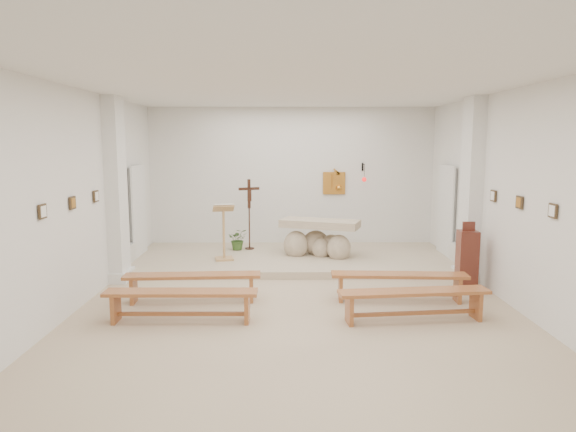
{
  "coord_description": "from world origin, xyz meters",
  "views": [
    {
      "loc": [
        -0.22,
        -7.7,
        2.64
      ],
      "look_at": [
        -0.12,
        1.6,
        1.31
      ],
      "focal_mm": 32.0,
      "sensor_mm": 36.0,
      "label": 1
    }
  ],
  "objects_px": {
    "bench_right_second": "(414,298)",
    "altar": "(319,240)",
    "lectern": "(224,232)",
    "bench_right_front": "(399,280)",
    "crucifix_stand": "(249,209)",
    "donation_pedestal": "(467,260)",
    "bench_left_second": "(181,299)",
    "bench_left_front": "(193,281)"
  },
  "relations": [
    {
      "from": "crucifix_stand",
      "to": "bench_right_second",
      "type": "relative_size",
      "value": 0.72
    },
    {
      "from": "altar",
      "to": "crucifix_stand",
      "type": "distance_m",
      "value": 1.85
    },
    {
      "from": "altar",
      "to": "donation_pedestal",
      "type": "relative_size",
      "value": 1.47
    },
    {
      "from": "donation_pedestal",
      "to": "bench_right_front",
      "type": "bearing_deg",
      "value": -150.69
    },
    {
      "from": "bench_left_front",
      "to": "lectern",
      "type": "bearing_deg",
      "value": 81.39
    },
    {
      "from": "bench_right_second",
      "to": "bench_left_front",
      "type": "bearing_deg",
      "value": 158.51
    },
    {
      "from": "donation_pedestal",
      "to": "bench_left_second",
      "type": "height_order",
      "value": "donation_pedestal"
    },
    {
      "from": "donation_pedestal",
      "to": "lectern",
      "type": "bearing_deg",
      "value": 161.73
    },
    {
      "from": "lectern",
      "to": "donation_pedestal",
      "type": "relative_size",
      "value": 0.99
    },
    {
      "from": "donation_pedestal",
      "to": "bench_left_front",
      "type": "xyz_separation_m",
      "value": [
        -4.82,
        -0.68,
        -0.19
      ]
    },
    {
      "from": "altar",
      "to": "donation_pedestal",
      "type": "xyz_separation_m",
      "value": [
        2.52,
        -2.19,
        0.06
      ]
    },
    {
      "from": "lectern",
      "to": "bench_right_second",
      "type": "xyz_separation_m",
      "value": [
        3.2,
        -3.44,
        -0.4
      ]
    },
    {
      "from": "bench_left_front",
      "to": "bench_right_front",
      "type": "distance_m",
      "value": 3.45
    },
    {
      "from": "lectern",
      "to": "altar",
      "type": "bearing_deg",
      "value": -0.53
    },
    {
      "from": "crucifix_stand",
      "to": "donation_pedestal",
      "type": "distance_m",
      "value": 5.07
    },
    {
      "from": "altar",
      "to": "bench_left_front",
      "type": "distance_m",
      "value": 3.68
    },
    {
      "from": "donation_pedestal",
      "to": "bench_right_second",
      "type": "distance_m",
      "value": 2.16
    },
    {
      "from": "altar",
      "to": "bench_right_front",
      "type": "distance_m",
      "value": 3.09
    },
    {
      "from": "lectern",
      "to": "bench_left_second",
      "type": "height_order",
      "value": "lectern"
    },
    {
      "from": "lectern",
      "to": "bench_left_second",
      "type": "distance_m",
      "value": 3.47
    },
    {
      "from": "altar",
      "to": "lectern",
      "type": "bearing_deg",
      "value": -149.1
    },
    {
      "from": "donation_pedestal",
      "to": "bench_right_front",
      "type": "xyz_separation_m",
      "value": [
        -1.38,
        -0.68,
        -0.19
      ]
    },
    {
      "from": "altar",
      "to": "bench_left_second",
      "type": "bearing_deg",
      "value": -101.13
    },
    {
      "from": "lectern",
      "to": "bench_right_front",
      "type": "xyz_separation_m",
      "value": [
        3.2,
        -2.46,
        -0.4
      ]
    },
    {
      "from": "lectern",
      "to": "donation_pedestal",
      "type": "bearing_deg",
      "value": -32.86
    },
    {
      "from": "bench_right_front",
      "to": "altar",
      "type": "bearing_deg",
      "value": 114.8
    },
    {
      "from": "altar",
      "to": "crucifix_stand",
      "type": "xyz_separation_m",
      "value": [
        -1.59,
        0.73,
        0.61
      ]
    },
    {
      "from": "altar",
      "to": "bench_left_front",
      "type": "height_order",
      "value": "altar"
    },
    {
      "from": "lectern",
      "to": "bench_left_second",
      "type": "xyz_separation_m",
      "value": [
        -0.25,
        -3.44,
        -0.4
      ]
    },
    {
      "from": "bench_left_front",
      "to": "bench_right_second",
      "type": "distance_m",
      "value": 3.59
    },
    {
      "from": "crucifix_stand",
      "to": "bench_left_front",
      "type": "distance_m",
      "value": 3.74
    },
    {
      "from": "bench_left_front",
      "to": "bench_right_second",
      "type": "xyz_separation_m",
      "value": [
        3.45,
        -0.98,
        0.0
      ]
    },
    {
      "from": "bench_right_second",
      "to": "altar",
      "type": "bearing_deg",
      "value": 100.92
    },
    {
      "from": "altar",
      "to": "bench_right_second",
      "type": "xyz_separation_m",
      "value": [
        1.14,
        -3.84,
        -0.13
      ]
    },
    {
      "from": "donation_pedestal",
      "to": "bench_left_front",
      "type": "distance_m",
      "value": 4.88
    },
    {
      "from": "lectern",
      "to": "crucifix_stand",
      "type": "distance_m",
      "value": 1.27
    },
    {
      "from": "donation_pedestal",
      "to": "crucifix_stand",
      "type": "bearing_deg",
      "value": 147.65
    },
    {
      "from": "bench_right_second",
      "to": "crucifix_stand",
      "type": "bearing_deg",
      "value": 115.19
    },
    {
      "from": "lectern",
      "to": "crucifix_stand",
      "type": "xyz_separation_m",
      "value": [
        0.47,
        1.13,
        0.35
      ]
    },
    {
      "from": "donation_pedestal",
      "to": "bench_right_front",
      "type": "height_order",
      "value": "donation_pedestal"
    },
    {
      "from": "lectern",
      "to": "crucifix_stand",
      "type": "height_order",
      "value": "crucifix_stand"
    },
    {
      "from": "altar",
      "to": "bench_right_front",
      "type": "xyz_separation_m",
      "value": [
        1.14,
        -2.86,
        -0.13
      ]
    }
  ]
}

